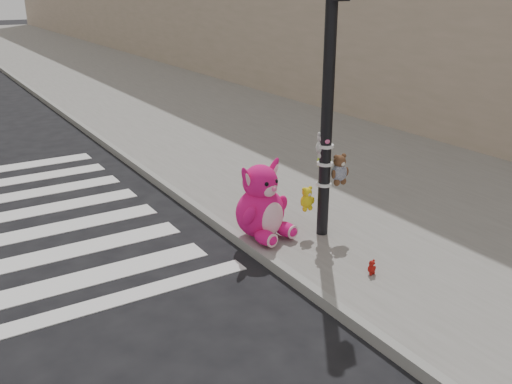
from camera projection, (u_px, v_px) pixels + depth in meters
ground at (223, 370)px, 5.52m from camera, size 120.00×120.00×0.00m
sidewalk_near at (209, 114)px, 15.95m from camera, size 7.00×80.00×0.14m
curb_edge at (86, 130)px, 14.25m from camera, size 0.12×80.00×0.15m
signal_pole at (328, 121)px, 7.65m from camera, size 0.69×0.49×4.00m
pink_bunny at (262, 206)px, 7.94m from camera, size 0.83×0.93×1.12m
red_teddy at (372, 267)px, 7.00m from camera, size 0.15×0.11×0.20m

